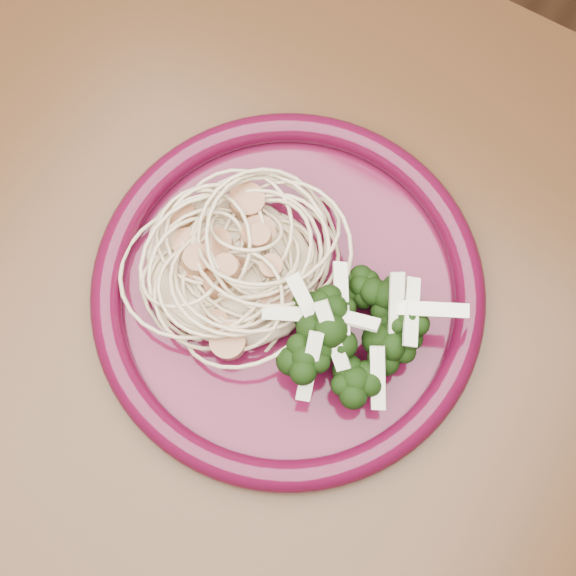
% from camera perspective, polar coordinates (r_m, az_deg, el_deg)
% --- Properties ---
extents(dining_table, '(1.20, 0.80, 0.75)m').
position_cam_1_polar(dining_table, '(0.74, -4.40, -4.79)').
color(dining_table, '#472814').
rests_on(dining_table, ground).
extents(dinner_plate, '(0.36, 0.36, 0.03)m').
position_cam_1_polar(dinner_plate, '(0.64, -0.00, -0.22)').
color(dinner_plate, '#450A1F').
rests_on(dinner_plate, dining_table).
extents(spaghetti_pile, '(0.16, 0.15, 0.03)m').
position_cam_1_polar(spaghetti_pile, '(0.64, -4.09, 1.66)').
color(spaghetti_pile, '#C5B089').
rests_on(spaghetti_pile, dinner_plate).
extents(scallop_cluster, '(0.15, 0.15, 0.04)m').
position_cam_1_polar(scallop_cluster, '(0.60, -4.34, 2.85)').
color(scallop_cluster, '#A26B46').
rests_on(scallop_cluster, spaghetti_pile).
extents(broccoli_pile, '(0.11, 0.16, 0.05)m').
position_cam_1_polar(broccoli_pile, '(0.62, 5.16, -1.65)').
color(broccoli_pile, black).
rests_on(broccoli_pile, dinner_plate).
extents(onion_garnish, '(0.08, 0.10, 0.06)m').
position_cam_1_polar(onion_garnish, '(0.59, 5.42, -0.81)').
color(onion_garnish, beige).
rests_on(onion_garnish, broccoli_pile).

